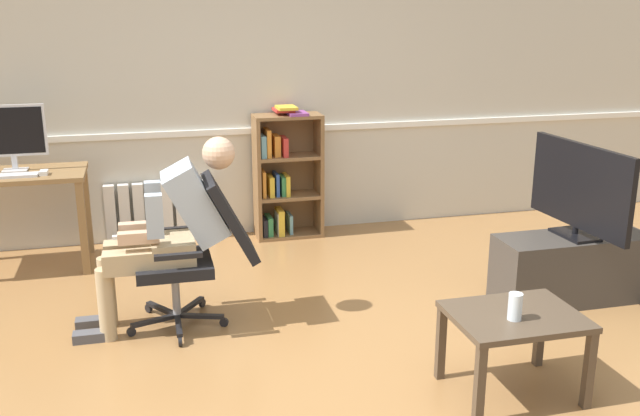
# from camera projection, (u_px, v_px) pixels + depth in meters

# --- Properties ---
(ground_plane) EXTENTS (18.00, 18.00, 0.00)m
(ground_plane) POSITION_uv_depth(u_px,v_px,m) (332.00, 371.00, 3.95)
(ground_plane) COLOR olive
(back_wall) EXTENTS (12.00, 0.13, 2.70)m
(back_wall) POSITION_uv_depth(u_px,v_px,m) (251.00, 80.00, 6.04)
(back_wall) COLOR beige
(back_wall) RESTS_ON ground_plane
(computer_desk) EXTENTS (1.14, 0.58, 0.76)m
(computer_desk) POSITION_uv_depth(u_px,v_px,m) (8.00, 189.00, 5.32)
(computer_desk) COLOR olive
(computer_desk) RESTS_ON ground_plane
(imac_monitor) EXTENTS (0.50, 0.14, 0.50)m
(imac_monitor) POSITION_uv_depth(u_px,v_px,m) (11.00, 133.00, 5.29)
(imac_monitor) COLOR silver
(imac_monitor) RESTS_ON computer_desk
(keyboard) EXTENTS (0.41, 0.12, 0.02)m
(keyboard) POSITION_uv_depth(u_px,v_px,m) (8.00, 176.00, 5.16)
(keyboard) COLOR silver
(keyboard) RESTS_ON computer_desk
(computer_mouse) EXTENTS (0.06, 0.10, 0.03)m
(computer_mouse) POSITION_uv_depth(u_px,v_px,m) (44.00, 173.00, 5.23)
(computer_mouse) COLOR white
(computer_mouse) RESTS_ON computer_desk
(bookshelf) EXTENTS (0.58, 0.29, 1.15)m
(bookshelf) POSITION_uv_depth(u_px,v_px,m) (284.00, 176.00, 6.13)
(bookshelf) COLOR brown
(bookshelf) RESTS_ON ground_plane
(radiator) EXTENTS (0.91, 0.08, 0.52)m
(radiator) POSITION_uv_depth(u_px,v_px,m) (160.00, 212.00, 6.05)
(radiator) COLOR white
(radiator) RESTS_ON ground_plane
(office_chair) EXTENTS (0.83, 0.61, 0.96)m
(office_chair) POSITION_uv_depth(u_px,v_px,m) (200.00, 246.00, 4.41)
(office_chair) COLOR black
(office_chair) RESTS_ON ground_plane
(person_seated) EXTENTS (1.03, 0.40, 1.20)m
(person_seated) POSITION_uv_depth(u_px,v_px,m) (169.00, 229.00, 4.34)
(person_seated) COLOR tan
(person_seated) RESTS_ON ground_plane
(tv_stand) EXTENTS (1.05, 0.38, 0.46)m
(tv_stand) POSITION_uv_depth(u_px,v_px,m) (571.00, 268.00, 4.84)
(tv_stand) COLOR #3D3833
(tv_stand) RESTS_ON ground_plane
(tv_screen) EXTENTS (0.22, 0.98, 0.63)m
(tv_screen) POSITION_uv_depth(u_px,v_px,m) (580.00, 188.00, 4.69)
(tv_screen) COLOR black
(tv_screen) RESTS_ON tv_stand
(coffee_table) EXTENTS (0.66, 0.52, 0.45)m
(coffee_table) POSITION_uv_depth(u_px,v_px,m) (515.00, 326.00, 3.64)
(coffee_table) COLOR #4C3D2D
(coffee_table) RESTS_ON ground_plane
(drinking_glass) EXTENTS (0.07, 0.07, 0.14)m
(drinking_glass) POSITION_uv_depth(u_px,v_px,m) (515.00, 307.00, 3.53)
(drinking_glass) COLOR silver
(drinking_glass) RESTS_ON coffee_table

